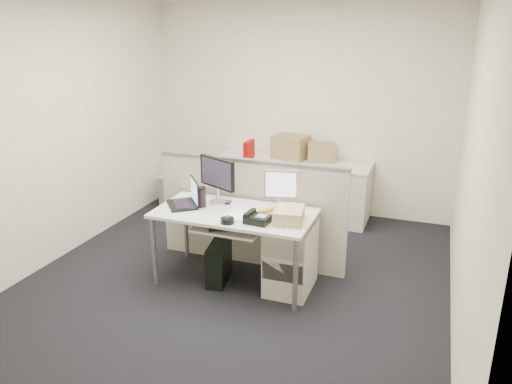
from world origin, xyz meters
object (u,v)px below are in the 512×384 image
at_px(monitor_main, 217,180).
at_px(desk_phone, 258,219).
at_px(laptop, 182,193).
at_px(desk, 234,218).

xyz_separation_m(monitor_main, desk_phone, (0.55, -0.36, -0.20)).
height_order(monitor_main, desk_phone, monitor_main).
relative_size(monitor_main, laptop, 1.34).
relative_size(desk, laptop, 4.37).
bearing_deg(monitor_main, desk_phone, -8.40).
relative_size(laptop, desk_phone, 1.61).
bearing_deg(desk_phone, monitor_main, 151.06).
distance_m(desk, desk_phone, 0.36).
bearing_deg(desk_phone, laptop, 173.49).
relative_size(monitor_main, desk_phone, 2.15).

